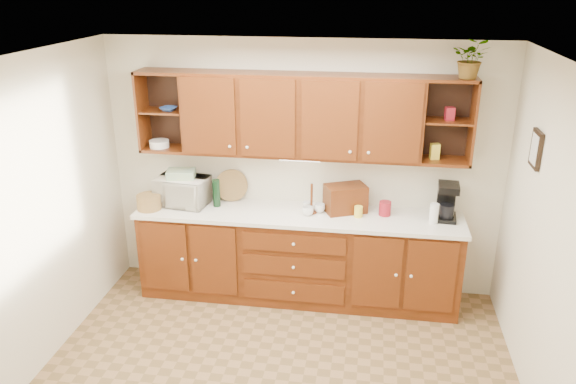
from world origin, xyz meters
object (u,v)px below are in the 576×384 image
(bread_box, at_px, (345,198))
(coffee_maker, at_px, (447,202))
(potted_plant, at_px, (472,58))
(microwave, at_px, (182,191))

(bread_box, height_order, coffee_maker, coffee_maker)
(coffee_maker, bearing_deg, potted_plant, 4.52)
(microwave, bearing_deg, potted_plant, 8.15)
(microwave, xyz_separation_m, coffee_maker, (2.63, 0.03, 0.03))
(bread_box, bearing_deg, microwave, 157.66)
(bread_box, distance_m, coffee_maker, 0.97)
(microwave, distance_m, potted_plant, 3.04)
(microwave, bearing_deg, coffee_maker, 8.16)
(microwave, relative_size, bread_box, 1.32)
(bread_box, distance_m, potted_plant, 1.74)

